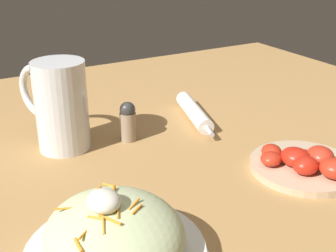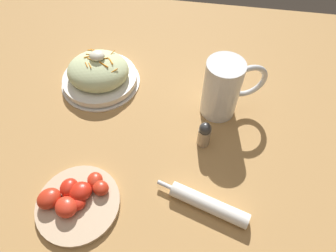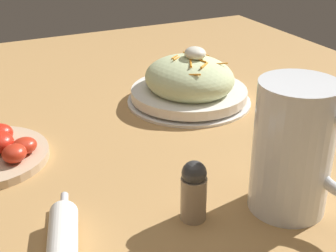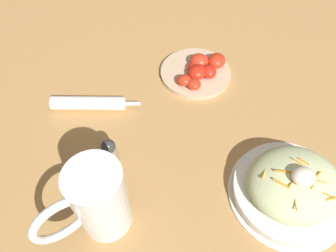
# 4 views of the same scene
# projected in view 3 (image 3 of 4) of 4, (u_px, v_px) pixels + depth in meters

# --- Properties ---
(ground_plane) EXTENTS (1.43, 1.43, 0.00)m
(ground_plane) POSITION_uv_depth(u_px,v_px,m) (101.00, 161.00, 0.71)
(ground_plane) COLOR #B2844C
(salad_plate) EXTENTS (0.23, 0.23, 0.11)m
(salad_plate) POSITION_uv_depth(u_px,v_px,m) (189.00, 84.00, 0.90)
(salad_plate) COLOR white
(salad_plate) RESTS_ON ground_plane
(beer_mug) EXTENTS (0.16, 0.10, 0.17)m
(beer_mug) POSITION_uv_depth(u_px,v_px,m) (295.00, 156.00, 0.58)
(beer_mug) COLOR white
(beer_mug) RESTS_ON ground_plane
(salt_shaker) EXTENTS (0.03, 0.03, 0.08)m
(salt_shaker) POSITION_uv_depth(u_px,v_px,m) (194.00, 190.00, 0.57)
(salt_shaker) COLOR gray
(salt_shaker) RESTS_ON ground_plane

